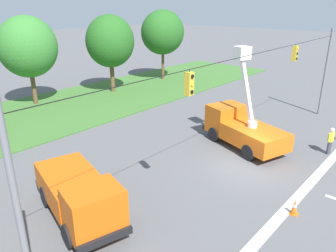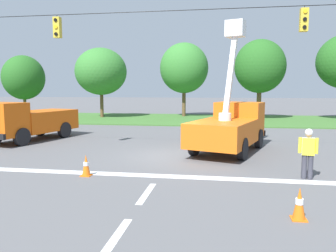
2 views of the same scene
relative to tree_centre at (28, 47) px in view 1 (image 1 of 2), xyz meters
name	(u,v)px [view 1 (image 1 of 2)]	position (x,y,z in m)	size (l,w,h in m)	color
ground_plane	(244,167)	(1.78, -21.11, -5.36)	(200.00, 200.00, 0.00)	#565659
grass_verge	(71,106)	(1.78, -3.11, -5.31)	(56.00, 12.00, 0.10)	#3D6B2D
lane_markings	(336,199)	(1.78, -26.18, -5.36)	(17.60, 15.25, 0.01)	silver
signal_gantry	(251,98)	(1.78, -21.11, -1.11)	(26.20, 0.33, 7.20)	slate
tree_centre	(28,47)	(0.00, 0.00, 0.00)	(5.27, 4.91, 8.10)	brown
tree_east	(110,41)	(7.82, -1.92, -0.03)	(5.04, 4.81, 8.00)	brown
tree_far_east	(163,32)	(15.86, -1.92, 0.35)	(5.55, 4.79, 8.34)	brown
utility_truck_bucket_lift	(242,126)	(4.46, -19.32, -4.01)	(4.24, 6.44, 6.53)	orange
utility_truck_support_near	(79,195)	(-7.42, -17.98, -4.16)	(3.72, 6.32, 2.37)	#D6560F
road_worker	(331,139)	(6.96, -24.26, -4.36)	(0.65, 0.29, 1.77)	#383842
traffic_cone_foreground_left	(295,207)	(-0.82, -25.08, -4.97)	(0.36, 0.36, 0.78)	orange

